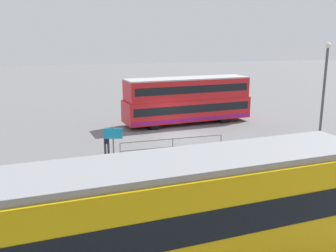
# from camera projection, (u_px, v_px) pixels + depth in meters

# --- Properties ---
(ground_plane) EXTENTS (160.00, 160.00, 0.00)m
(ground_plane) POSITION_uv_depth(u_px,v_px,m) (177.00, 135.00, 27.65)
(ground_plane) COLOR slate
(double_decker_bus) EXTENTS (10.91, 3.52, 3.83)m
(double_decker_bus) POSITION_uv_depth(u_px,v_px,m) (187.00, 100.00, 31.01)
(double_decker_bus) COLOR red
(double_decker_bus) RESTS_ON ground
(tram_yellow) EXTENTS (12.48, 3.44, 3.65)m
(tram_yellow) POSITION_uv_depth(u_px,v_px,m) (182.00, 216.00, 10.96)
(tram_yellow) COLOR #E5B70C
(tram_yellow) RESTS_ON ground
(pedestrian_near_railing) EXTENTS (0.41, 0.41, 1.76)m
(pedestrian_near_railing) POSITION_uv_depth(u_px,v_px,m) (107.00, 141.00, 22.25)
(pedestrian_near_railing) COLOR #33384C
(pedestrian_near_railing) RESTS_ON ground
(pedestrian_crossing) EXTENTS (0.34, 0.36, 1.69)m
(pedestrian_crossing) POSITION_uv_depth(u_px,v_px,m) (244.00, 164.00, 18.27)
(pedestrian_crossing) COLOR #33384C
(pedestrian_crossing) RESTS_ON ground
(pedestrian_railing) EXTENTS (6.51, 0.09, 1.08)m
(pedestrian_railing) POSITION_uv_depth(u_px,v_px,m) (173.00, 144.00, 22.64)
(pedestrian_railing) COLOR gray
(pedestrian_railing) RESTS_ON ground
(info_sign) EXTENTS (1.04, 0.32, 2.22)m
(info_sign) POSITION_uv_depth(u_px,v_px,m) (113.00, 139.00, 20.76)
(info_sign) COLOR slate
(info_sign) RESTS_ON ground
(street_lamp) EXTENTS (0.36, 0.36, 6.74)m
(street_lamp) POSITION_uv_depth(u_px,v_px,m) (324.00, 88.00, 23.45)
(street_lamp) COLOR #4C4C51
(street_lamp) RESTS_ON ground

